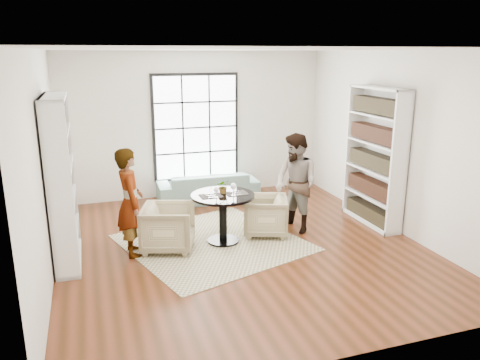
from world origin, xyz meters
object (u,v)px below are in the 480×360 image
object	(u,v)px
sofa	(208,187)
wine_glass_right	(233,187)
armchair_left	(168,228)
armchair_right	(265,216)
person_left	(130,202)
wine_glass_left	(216,190)
flower_centerpiece	(223,186)
pedestal_table	(223,208)
person_right	(296,184)

from	to	relation	value
sofa	wine_glass_right	xyz separation A→B (m)	(-0.18, -2.34, 0.65)
armchair_left	armchair_right	distance (m)	1.64
person_left	wine_glass_right	world-z (taller)	person_left
sofa	wine_glass_left	distance (m)	2.47
armchair_left	wine_glass_right	size ratio (longest dim) A/B	3.75
sofa	flower_centerpiece	world-z (taller)	flower_centerpiece
person_left	wine_glass_left	size ratio (longest dim) A/B	9.45
pedestal_table	wine_glass_right	size ratio (longest dim) A/B	4.82
sofa	armchair_left	bearing A→B (deg)	63.61
flower_centerpiece	person_left	bearing A→B (deg)	-177.53
armchair_left	wine_glass_left	distance (m)	0.94
armchair_right	wine_glass_left	distance (m)	1.10
person_right	sofa	bearing A→B (deg)	-171.68
armchair_right	wine_glass_left	size ratio (longest dim) A/B	4.18
wine_glass_right	flower_centerpiece	xyz separation A→B (m)	(-0.11, 0.17, -0.04)
person_right	flower_centerpiece	distance (m)	1.28
sofa	person_right	bearing A→B (deg)	117.06
armchair_left	person_left	bearing A→B (deg)	108.05
pedestal_table	armchair_left	distance (m)	0.91
person_right	wine_glass_right	size ratio (longest dim) A/B	8.03
person_right	flower_centerpiece	xyz separation A→B (m)	(-1.28, -0.05, 0.08)
pedestal_table	wine_glass_left	xyz separation A→B (m)	(-0.14, -0.13, 0.35)
pedestal_table	armchair_left	size ratio (longest dim) A/B	1.29
armchair_left	pedestal_table	bearing A→B (deg)	-71.21
armchair_left	person_right	xyz separation A→B (m)	(2.19, 0.12, 0.48)
person_left	flower_centerpiece	xyz separation A→B (m)	(1.45, 0.06, 0.10)
wine_glass_right	wine_glass_left	bearing A→B (deg)	-178.58
armchair_left	person_right	size ratio (longest dim) A/B	0.47
wine_glass_left	wine_glass_right	bearing A→B (deg)	1.42
sofa	wine_glass_left	size ratio (longest dim) A/B	11.78
sofa	armchair_right	size ratio (longest dim) A/B	2.82
armchair_right	person_right	distance (m)	0.75
pedestal_table	flower_centerpiece	bearing A→B (deg)	63.47
sofa	wine_glass_right	size ratio (longest dim) A/B	9.78
armchair_left	wine_glass_right	world-z (taller)	wine_glass_right
sofa	armchair_left	distance (m)	2.53
pedestal_table	wine_glass_left	world-z (taller)	wine_glass_left
sofa	wine_glass_right	world-z (taller)	wine_glass_right
pedestal_table	person_left	world-z (taller)	person_left
wine_glass_right	person_left	bearing A→B (deg)	175.90
pedestal_table	sofa	xyz separation A→B (m)	(0.32, 2.21, -0.28)
person_right	wine_glass_left	bearing A→B (deg)	-97.57
pedestal_table	armchair_right	bearing A→B (deg)	7.98
armchair_left	person_left	distance (m)	0.72
person_left	flower_centerpiece	bearing A→B (deg)	-90.09
person_right	wine_glass_right	distance (m)	1.20
person_left	wine_glass_right	bearing A→B (deg)	-96.66
sofa	person_right	size ratio (longest dim) A/B	1.22
pedestal_table	wine_glass_right	xyz separation A→B (m)	(0.14, -0.12, 0.37)
armchair_left	armchair_right	size ratio (longest dim) A/B	1.08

